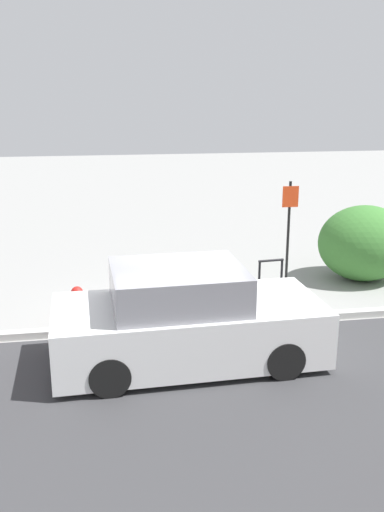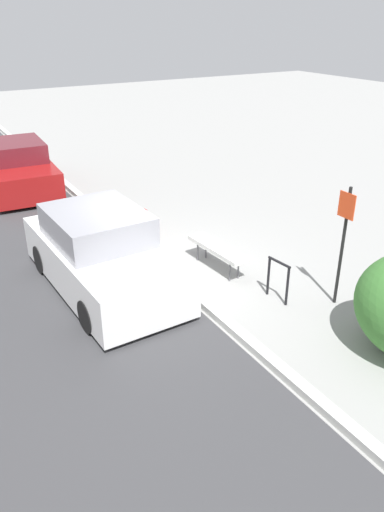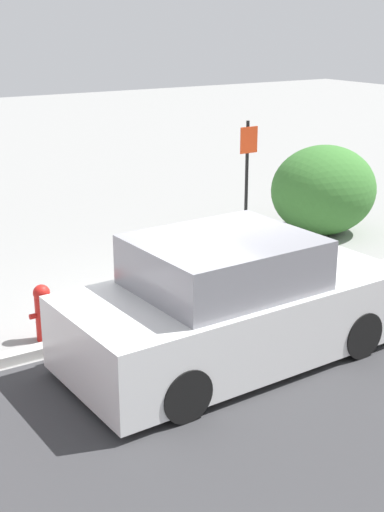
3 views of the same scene
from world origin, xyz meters
name	(u,v)px [view 3 (image 3 of 3)]	position (x,y,z in m)	size (l,w,h in m)	color
ground_plane	(189,318)	(0.00, 0.00, 0.00)	(60.00, 60.00, 0.00)	gray
curb	(189,314)	(0.00, 0.00, 0.07)	(60.00, 0.20, 0.13)	#B7B7B2
bench	(170,261)	(0.32, 1.04, 0.48)	(1.67, 0.51, 0.54)	#515156
bike_rack	(246,238)	(1.97, 1.34, 0.50)	(0.55, 0.11, 0.83)	black
sign_post	(247,173)	(2.62, 2.21, 1.38)	(0.36, 0.08, 2.30)	black
fire_hydrant	(43,311)	(-1.97, 0.41, 0.41)	(0.36, 0.22, 0.77)	red
shrub_hedge	(324,190)	(4.40, 2.14, 0.86)	(2.09, 1.88, 1.72)	#3D7A33
parked_car_near	(232,306)	(-0.22, -1.33, 0.70)	(4.27, 2.01, 1.58)	black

